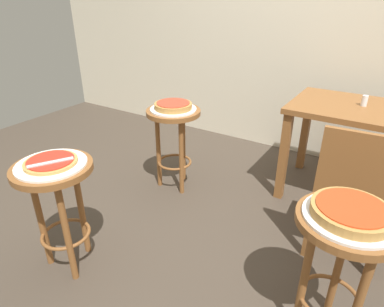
{
  "coord_description": "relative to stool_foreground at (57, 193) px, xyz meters",
  "views": [
    {
      "loc": [
        0.87,
        -1.53,
        1.47
      ],
      "look_at": [
        -0.09,
        -0.03,
        0.6
      ],
      "focal_mm": 31.05,
      "sensor_mm": 36.0,
      "label": 1
    }
  ],
  "objects": [
    {
      "name": "pizza_foreground",
      "position": [
        0.0,
        0.0,
        0.19
      ],
      "size": [
        0.27,
        0.27,
        0.02
      ],
      "color": "tan",
      "rests_on": "serving_plate_foreground"
    },
    {
      "name": "stool_middle",
      "position": [
        1.37,
        0.35,
        0.0
      ],
      "size": [
        0.41,
        0.41,
        0.66
      ],
      "color": "brown",
      "rests_on": "ground_plane"
    },
    {
      "name": "serving_plate_foreground",
      "position": [
        0.0,
        0.0,
        0.17
      ],
      "size": [
        0.36,
        0.36,
        0.01
      ],
      "primitive_type": "cylinder",
      "color": "white",
      "rests_on": "stool_foreground"
    },
    {
      "name": "stool_foreground",
      "position": [
        0.0,
        0.0,
        0.0
      ],
      "size": [
        0.41,
        0.41,
        0.66
      ],
      "color": "brown",
      "rests_on": "ground_plane"
    },
    {
      "name": "ground_plane",
      "position": [
        0.55,
        0.66,
        -0.5
      ],
      "size": [
        6.0,
        6.0,
        0.0
      ],
      "primitive_type": "plane",
      "color": "#42382D"
    },
    {
      "name": "stool_leftside",
      "position": [
        0.01,
        1.06,
        0.0
      ],
      "size": [
        0.41,
        0.41,
        0.66
      ],
      "color": "brown",
      "rests_on": "ground_plane"
    },
    {
      "name": "serving_plate_middle",
      "position": [
        1.37,
        0.35,
        0.17
      ],
      "size": [
        0.37,
        0.37,
        0.01
      ],
      "primitive_type": "cylinder",
      "color": "silver",
      "rests_on": "stool_middle"
    },
    {
      "name": "pizza_leftside",
      "position": [
        0.01,
        1.06,
        0.2
      ],
      "size": [
        0.28,
        0.28,
        0.05
      ],
      "color": "#B78442",
      "rests_on": "serving_plate_leftside"
    },
    {
      "name": "pizza_middle",
      "position": [
        1.37,
        0.35,
        0.2
      ],
      "size": [
        0.31,
        0.31,
        0.05
      ],
      "color": "#B78442",
      "rests_on": "serving_plate_middle"
    },
    {
      "name": "condiment_shaker",
      "position": [
        1.23,
        1.68,
        0.28
      ],
      "size": [
        0.04,
        0.04,
        0.08
      ],
      "primitive_type": "cylinder",
      "color": "white",
      "rests_on": "dining_table"
    },
    {
      "name": "wooden_chair",
      "position": [
        1.33,
        0.95,
        -0.03
      ],
      "size": [
        0.42,
        0.42,
        0.85
      ],
      "color": "brown",
      "rests_on": "ground_plane"
    },
    {
      "name": "serving_plate_leftside",
      "position": [
        0.01,
        1.06,
        0.17
      ],
      "size": [
        0.35,
        0.35,
        0.01
      ],
      "primitive_type": "cylinder",
      "color": "silver",
      "rests_on": "stool_leftside"
    },
    {
      "name": "pizza_server_knife",
      "position": [
        0.03,
        -0.02,
        0.2
      ],
      "size": [
        0.13,
        0.2,
        0.01
      ],
      "primitive_type": "cube",
      "rotation": [
        0.0,
        0.0,
        1.05
      ],
      "color": "silver",
      "rests_on": "pizza_foreground"
    },
    {
      "name": "dining_table",
      "position": [
        1.24,
        1.65,
        0.12
      ],
      "size": [
        0.97,
        0.68,
        0.74
      ],
      "color": "brown",
      "rests_on": "ground_plane"
    }
  ]
}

